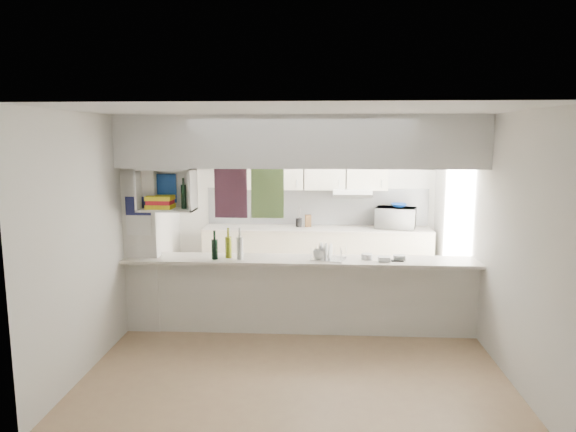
# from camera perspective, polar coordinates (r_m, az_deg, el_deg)

# --- Properties ---
(floor) EXTENTS (4.80, 4.80, 0.00)m
(floor) POSITION_cam_1_polar(r_m,az_deg,el_deg) (6.41, 1.26, -12.77)
(floor) COLOR #A47F5F
(floor) RESTS_ON ground
(ceiling) EXTENTS (4.80, 4.80, 0.00)m
(ceiling) POSITION_cam_1_polar(r_m,az_deg,el_deg) (5.96, 1.34, 11.14)
(ceiling) COLOR white
(ceiling) RESTS_ON wall_back
(wall_back) EXTENTS (4.20, 0.00, 4.20)m
(wall_back) POSITION_cam_1_polar(r_m,az_deg,el_deg) (8.42, 1.89, 1.62)
(wall_back) COLOR silver
(wall_back) RESTS_ON floor
(wall_left) EXTENTS (0.00, 4.80, 4.80)m
(wall_left) POSITION_cam_1_polar(r_m,az_deg,el_deg) (6.47, -17.62, -1.00)
(wall_left) COLOR silver
(wall_left) RESTS_ON floor
(wall_right) EXTENTS (0.00, 4.80, 4.80)m
(wall_right) POSITION_cam_1_polar(r_m,az_deg,el_deg) (6.33, 20.65, -1.37)
(wall_right) COLOR silver
(wall_right) RESTS_ON floor
(servery_partition) EXTENTS (4.20, 0.50, 2.60)m
(servery_partition) POSITION_cam_1_polar(r_m,az_deg,el_deg) (6.01, -0.34, 2.14)
(servery_partition) COLOR silver
(servery_partition) RESTS_ON floor
(cubby_shelf) EXTENTS (0.65, 0.35, 0.50)m
(cubby_shelf) POSITION_cam_1_polar(r_m,az_deg,el_deg) (6.19, -13.39, 2.57)
(cubby_shelf) COLOR white
(cubby_shelf) RESTS_ON bulkhead
(kitchen_run) EXTENTS (3.60, 0.63, 2.24)m
(kitchen_run) POSITION_cam_1_polar(r_m,az_deg,el_deg) (8.23, 2.94, -1.90)
(kitchen_run) COLOR beige
(kitchen_run) RESTS_ON floor
(microwave) EXTENTS (0.69, 0.56, 0.33)m
(microwave) POSITION_cam_1_polar(r_m,az_deg,el_deg) (8.26, 11.89, -0.20)
(microwave) COLOR white
(microwave) RESTS_ON bench_top
(bowl) EXTENTS (0.24, 0.24, 0.06)m
(bowl) POSITION_cam_1_polar(r_m,az_deg,el_deg) (8.25, 12.21, 1.17)
(bowl) COLOR #0D3A98
(bowl) RESTS_ON microwave
(dish_rack) EXTENTS (0.44, 0.37, 0.21)m
(dish_rack) POSITION_cam_1_polar(r_m,az_deg,el_deg) (6.09, 4.52, -4.08)
(dish_rack) COLOR silver
(dish_rack) RESTS_ON breakfast_bar
(cup) EXTENTS (0.14, 0.14, 0.11)m
(cup) POSITION_cam_1_polar(r_m,az_deg,el_deg) (6.05, 3.41, -4.28)
(cup) COLOR white
(cup) RESTS_ON dish_rack
(wine_bottles) EXTENTS (0.38, 0.16, 0.38)m
(wine_bottles) POSITION_cam_1_polar(r_m,az_deg,el_deg) (6.13, -6.67, -3.48)
(wine_bottles) COLOR black
(wine_bottles) RESTS_ON breakfast_bar
(plastic_tubs) EXTENTS (0.51, 0.21, 0.07)m
(plastic_tubs) POSITION_cam_1_polar(r_m,az_deg,el_deg) (6.14, 10.29, -4.58)
(plastic_tubs) COLOR silver
(plastic_tubs) RESTS_ON breakfast_bar
(utensil_jar) EXTENTS (0.10, 0.10, 0.14)m
(utensil_jar) POSITION_cam_1_polar(r_m,az_deg,el_deg) (8.22, 1.21, -0.73)
(utensil_jar) COLOR black
(utensil_jar) RESTS_ON bench_top
(knife_block) EXTENTS (0.11, 0.09, 0.19)m
(knife_block) POSITION_cam_1_polar(r_m,az_deg,el_deg) (8.24, 2.25, -0.54)
(knife_block) COLOR brown
(knife_block) RESTS_ON bench_top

